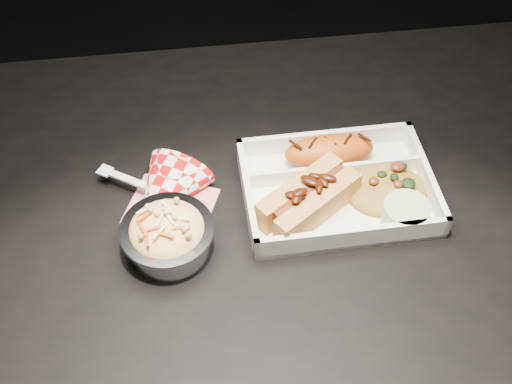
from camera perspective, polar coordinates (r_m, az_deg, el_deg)
dining_table at (r=0.90m, az=-0.88°, el=-7.13°), size 1.20×0.80×0.75m
food_tray at (r=0.87m, az=7.18°, el=0.19°), size 0.25×0.18×0.04m
fried_pastry at (r=0.89m, az=6.51°, el=3.64°), size 0.13×0.05×0.04m
hotdog at (r=0.83m, az=4.71°, el=-0.52°), size 0.15×0.13×0.06m
fried_rice_mound at (r=0.87m, az=11.60°, el=0.62°), size 0.11×0.09×0.03m
cupcake_liner at (r=0.84m, az=13.14°, el=-1.90°), size 0.06×0.06×0.03m
foil_coleslaw_cup at (r=0.80m, az=-7.86°, el=-3.70°), size 0.12×0.12×0.07m
napkin_fork at (r=0.86m, az=-8.32°, el=-0.22°), size 0.17×0.15×0.10m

